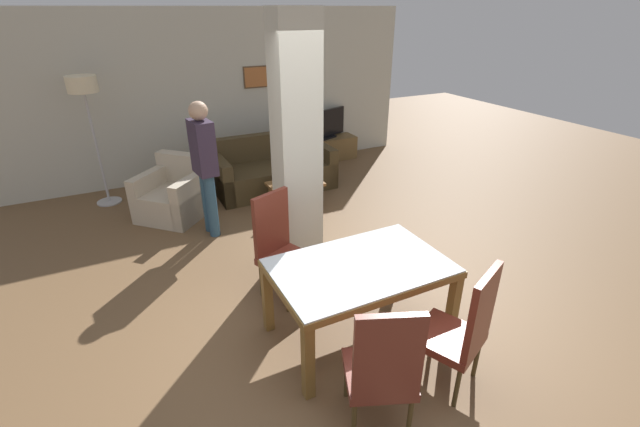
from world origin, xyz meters
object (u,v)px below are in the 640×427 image
(sofa, at_px, (273,171))
(tv_screen, at_px, (326,125))
(tv_stand, at_px, (326,149))
(floor_lamp, at_px, (85,96))
(dining_chair_near_right, at_px, (462,328))
(dining_chair_near_left, at_px, (383,368))
(armchair, at_px, (175,196))
(dining_table, at_px, (360,280))
(standing_person, at_px, (204,161))
(bottle, at_px, (278,175))
(dining_chair_far_left, at_px, (280,245))
(coffee_table, at_px, (296,196))

(sofa, relative_size, tv_screen, 2.07)
(tv_stand, height_order, floor_lamp, floor_lamp)
(sofa, bearing_deg, dining_chair_near_right, 87.34)
(dining_chair_near_left, relative_size, tv_screen, 1.20)
(armchair, bearing_deg, sofa, -123.47)
(dining_chair_near_right, bearing_deg, dining_chair_near_left, 160.44)
(dining_table, bearing_deg, standing_person, 105.46)
(dining_chair_near_right, relative_size, bottle, 3.87)
(dining_chair_far_left, distance_m, tv_screen, 4.30)
(dining_table, distance_m, bottle, 2.80)
(dining_table, distance_m, tv_screen, 4.92)
(dining_table, height_order, floor_lamp, floor_lamp)
(standing_person, bearing_deg, bottle, 97.53)
(dining_chair_far_left, relative_size, sofa, 0.58)
(sofa, distance_m, bottle, 0.90)
(armchair, xyz_separation_m, bottle, (1.36, -0.51, 0.25))
(dining_chair_near_left, bearing_deg, floor_lamp, 128.95)
(coffee_table, bearing_deg, bottle, 150.63)
(coffee_table, xyz_separation_m, standing_person, (-1.26, -0.14, 0.77))
(sofa, height_order, standing_person, standing_person)
(dining_table, bearing_deg, coffee_table, 78.08)
(bottle, xyz_separation_m, tv_stand, (1.66, 1.72, -0.32))
(dining_chair_near_right, relative_size, coffee_table, 1.42)
(dining_table, distance_m, floor_lamp, 4.69)
(dining_chair_near_left, bearing_deg, tv_screen, 88.62)
(armchair, bearing_deg, tv_screen, -113.34)
(sofa, bearing_deg, floor_lamp, -13.25)
(dining_table, xyz_separation_m, standing_person, (-0.70, 2.52, 0.41))
(tv_screen, xyz_separation_m, floor_lamp, (-3.88, -0.30, 0.90))
(floor_lamp, bearing_deg, tv_stand, 4.48)
(sofa, distance_m, floor_lamp, 2.83)
(armchair, height_order, standing_person, standing_person)
(floor_lamp, height_order, standing_person, floor_lamp)
(tv_stand, bearing_deg, dining_chair_near_left, -113.89)
(dining_chair_near_right, height_order, bottle, dining_chair_near_right)
(dining_chair_far_left, height_order, coffee_table, dining_chair_far_left)
(dining_table, distance_m, tv_stand, 4.94)
(armchair, relative_size, floor_lamp, 0.63)
(sofa, height_order, armchair, sofa)
(bottle, distance_m, tv_stand, 2.41)
(coffee_table, distance_m, bottle, 0.40)
(tv_screen, bearing_deg, dining_chair_far_left, 35.54)
(dining_table, height_order, bottle, dining_table)
(dining_chair_near_left, height_order, sofa, dining_chair_near_left)
(dining_chair_near_left, xyz_separation_m, standing_person, (-0.33, 3.41, 0.43))
(sofa, distance_m, armchair, 1.62)
(dining_table, xyz_separation_m, bottle, (0.35, 2.78, -0.05))
(bottle, distance_m, floor_lamp, 2.83)
(dining_chair_far_left, xyz_separation_m, armchair, (-0.64, 2.37, -0.27))
(tv_stand, bearing_deg, standing_person, -143.97)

